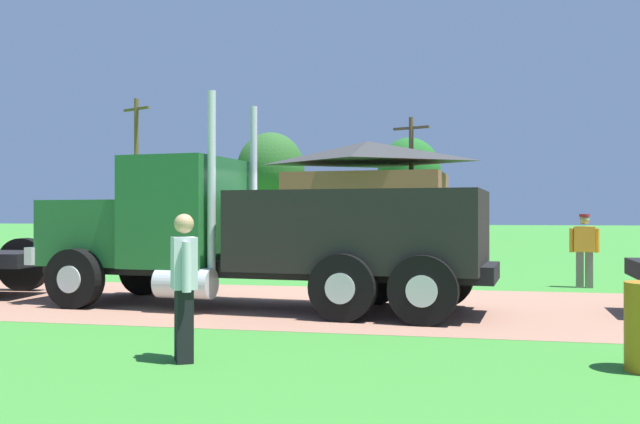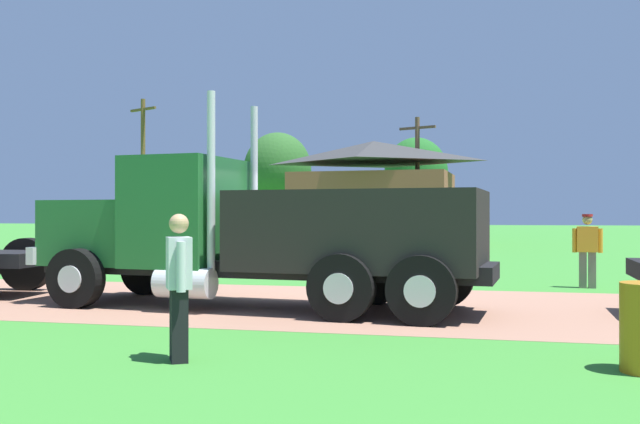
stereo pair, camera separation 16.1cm
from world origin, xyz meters
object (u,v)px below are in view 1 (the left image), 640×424
at_px(utility_pole_near, 136,166).
at_px(shed_building, 368,194).
at_px(utility_pole_far, 411,176).
at_px(visitor_far_side, 584,248).
at_px(truck_foreground_white, 259,234).
at_px(visitor_standing_near, 184,283).

bearing_deg(utility_pole_near, shed_building, 8.38).
height_order(utility_pole_near, utility_pole_far, utility_pole_near).
bearing_deg(visitor_far_side, truck_foreground_white, -142.40).
xyz_separation_m(truck_foreground_white, utility_pole_far, (0.43, 27.46, 2.49)).
distance_m(visitor_standing_near, shed_building, 32.04).
height_order(truck_foreground_white, shed_building, shed_building).
bearing_deg(shed_building, utility_pole_far, 3.43).
relative_size(truck_foreground_white, utility_pole_near, 1.01).
relative_size(visitor_far_side, utility_pole_near, 0.20).
relative_size(visitor_standing_near, utility_pole_near, 0.20).
bearing_deg(visitor_far_side, utility_pole_far, 104.28).
xyz_separation_m(visitor_far_side, utility_pole_near, (-21.46, 20.59, 3.53)).
relative_size(shed_building, utility_pole_far, 1.31).
height_order(visitor_standing_near, utility_pole_near, utility_pole_near).
relative_size(visitor_standing_near, visitor_far_side, 1.00).
xyz_separation_m(truck_foreground_white, visitor_far_side, (6.20, 4.77, -0.40)).
bearing_deg(utility_pole_near, visitor_far_side, -43.81).
height_order(truck_foreground_white, utility_pole_far, utility_pole_far).
bearing_deg(visitor_far_side, utility_pole_near, 136.19).
bearing_deg(shed_building, visitor_far_side, -69.94).
distance_m(shed_building, utility_pole_far, 2.66).
bearing_deg(utility_pole_near, truck_foreground_white, -58.96).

